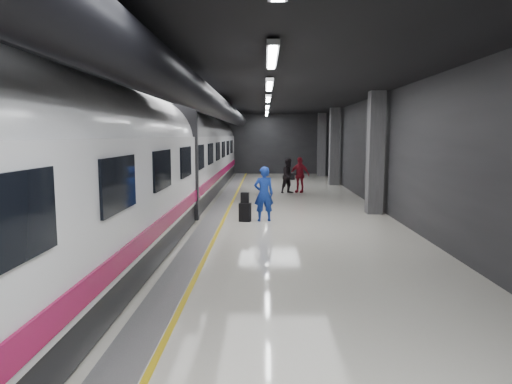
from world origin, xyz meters
TOP-DOWN VIEW (x-y plane):
  - ground at (0.00, 0.00)m, footprint 40.00×40.00m
  - platform_hall at (-0.29, 0.96)m, footprint 10.02×40.02m
  - train at (-3.25, -0.00)m, footprint 3.05×38.00m
  - traveler_main at (0.44, 0.37)m, footprint 0.75×0.57m
  - suitcase_main at (-0.19, 0.27)m, footprint 0.43×0.32m
  - shoulder_bag at (-0.20, 0.25)m, footprint 0.29×0.18m
  - traveler_far_a at (1.70, 7.97)m, footprint 1.08×1.01m
  - traveler_far_b at (2.25, 8.33)m, footprint 1.14×0.88m
  - suitcase_far at (2.30, 15.07)m, footprint 0.32×0.22m

SIDE VIEW (x-z plane):
  - ground at x=0.00m, z-range 0.00..0.00m
  - suitcase_far at x=2.30m, z-range 0.00..0.45m
  - suitcase_main at x=-0.19m, z-range 0.00..0.63m
  - shoulder_bag at x=-0.20m, z-range 0.63..0.99m
  - traveler_far_a at x=1.70m, z-range 0.00..1.77m
  - traveler_far_b at x=2.25m, z-range 0.00..1.81m
  - traveler_main at x=0.44m, z-range 0.00..1.86m
  - train at x=-3.25m, z-range 0.04..4.09m
  - platform_hall at x=-0.29m, z-range 1.28..5.79m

